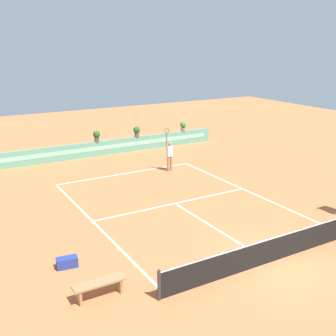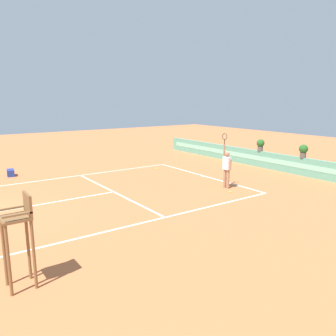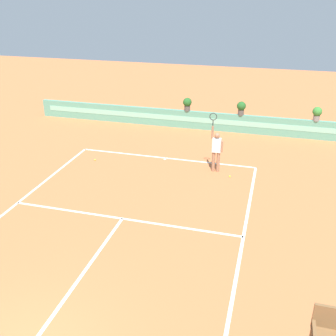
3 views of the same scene
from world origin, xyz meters
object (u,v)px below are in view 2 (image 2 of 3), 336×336
at_px(umpire_chair, 20,230).
at_px(potted_plant_right, 303,150).
at_px(tennis_ball_near_baseline, 230,192).
at_px(tennis_ball_mid_court, 157,169).
at_px(tennis_player, 227,166).
at_px(potted_plant_centre, 260,144).
at_px(gear_bag, 11,173).

relative_size(umpire_chair, potted_plant_right, 2.96).
bearing_deg(tennis_ball_near_baseline, tennis_ball_mid_court, 179.16).
bearing_deg(potted_plant_right, tennis_player, -95.02).
xyz_separation_m(umpire_chair, tennis_player, (-3.53, 9.81, -0.29)).
relative_size(tennis_ball_mid_court, potted_plant_right, 0.09).
height_order(tennis_player, potted_plant_right, tennis_player).
height_order(tennis_ball_near_baseline, tennis_ball_mid_court, same).
relative_size(tennis_player, potted_plant_centre, 3.57).
xyz_separation_m(umpire_chair, tennis_ball_near_baseline, (-2.84, 9.39, -1.31)).
bearing_deg(tennis_ball_near_baseline, potted_plant_centre, 118.87).
bearing_deg(tennis_player, tennis_ball_near_baseline, -31.14).
height_order(gear_bag, tennis_ball_mid_court, gear_bag).
relative_size(tennis_player, tennis_ball_near_baseline, 38.01).
distance_m(umpire_chair, tennis_ball_mid_court, 13.15).
distance_m(tennis_player, tennis_ball_near_baseline, 1.29).
bearing_deg(tennis_ball_near_baseline, tennis_player, 148.86).
height_order(tennis_ball_near_baseline, potted_plant_right, potted_plant_right).
height_order(gear_bag, tennis_ball_near_baseline, gear_bag).
xyz_separation_m(gear_bag, tennis_ball_mid_court, (3.14, 7.52, -0.15)).
bearing_deg(gear_bag, tennis_player, 42.26).
relative_size(gear_bag, tennis_ball_mid_court, 10.29).
relative_size(umpire_chair, gear_bag, 3.06).
distance_m(tennis_ball_near_baseline, potted_plant_right, 5.90).
height_order(tennis_player, tennis_ball_mid_court, tennis_player).
xyz_separation_m(potted_plant_right, potted_plant_centre, (-2.94, 0.00, 0.00)).
distance_m(tennis_ball_mid_court, potted_plant_centre, 6.54).
bearing_deg(gear_bag, umpire_chair, -9.17).
relative_size(tennis_ball_near_baseline, potted_plant_right, 0.09).
bearing_deg(tennis_ball_near_baseline, gear_bag, -141.43).
bearing_deg(umpire_chair, tennis_ball_mid_court, 133.55).
distance_m(umpire_chair, potted_plant_centre, 16.27).
distance_m(gear_bag, potted_plant_right, 16.05).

